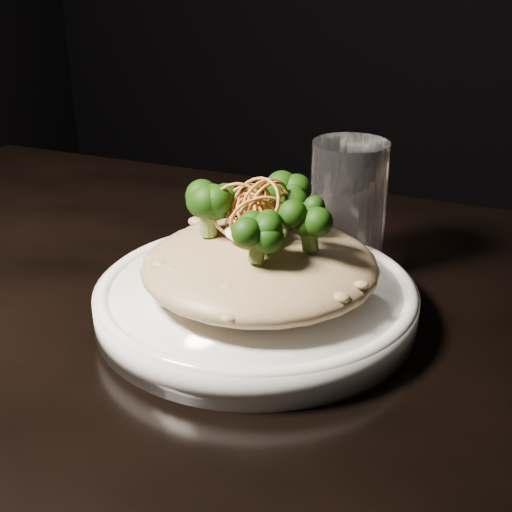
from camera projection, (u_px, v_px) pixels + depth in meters
The scene contains 7 objects.
table at pixel (233, 439), 0.58m from camera, with size 1.10×0.80×0.75m.
plate at pixel (256, 301), 0.59m from camera, with size 0.26×0.26×0.03m, color white.
risotto at pixel (260, 266), 0.57m from camera, with size 0.19×0.19×0.04m, color brown.
broccoli at pixel (257, 213), 0.56m from camera, with size 0.13×0.13×0.05m, color black, non-canonical shape.
cheese at pixel (256, 231), 0.56m from camera, with size 0.05×0.05×0.01m, color silver.
shallots at pixel (257, 204), 0.56m from camera, with size 0.05×0.05×0.03m, color #93591F, non-canonical shape.
drinking_glass at pixel (348, 207), 0.66m from camera, with size 0.07×0.07×0.12m, color white.
Camera 1 is at (0.19, -0.42, 1.04)m, focal length 50.00 mm.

